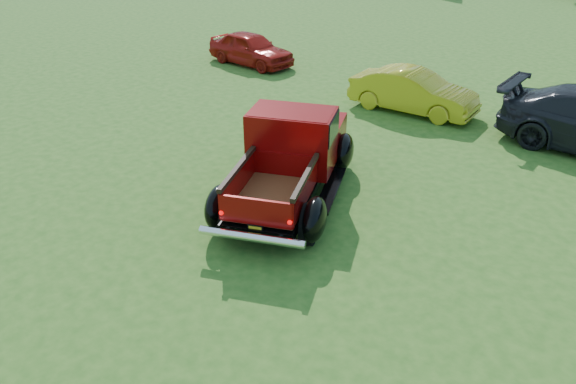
# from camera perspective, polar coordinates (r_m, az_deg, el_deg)

# --- Properties ---
(ground) EXTENTS (120.00, 120.00, 0.00)m
(ground) POSITION_cam_1_polar(r_m,az_deg,el_deg) (10.39, -0.26, -4.72)
(ground) COLOR #285117
(ground) RESTS_ON ground
(pickup_truck) EXTENTS (3.75, 5.09, 1.78)m
(pickup_truck) POSITION_cam_1_polar(r_m,az_deg,el_deg) (11.68, 0.42, 3.95)
(pickup_truck) COLOR black
(pickup_truck) RESTS_ON ground
(show_car_red) EXTENTS (3.46, 1.48, 1.17)m
(show_car_red) POSITION_cam_1_polar(r_m,az_deg,el_deg) (21.16, -3.79, 14.34)
(show_car_red) COLOR #A0150E
(show_car_red) RESTS_ON ground
(show_car_yellow) EXTENTS (3.72, 1.56, 1.19)m
(show_car_yellow) POSITION_cam_1_polar(r_m,az_deg,el_deg) (16.68, 12.61, 9.94)
(show_car_yellow) COLOR #B5A418
(show_car_yellow) RESTS_ON ground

